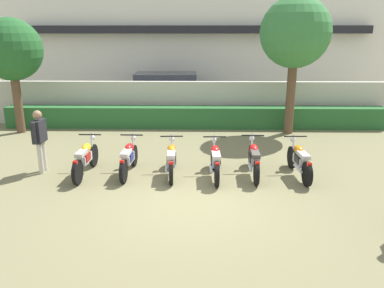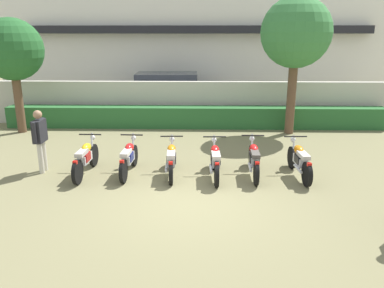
{
  "view_description": "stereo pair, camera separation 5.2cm",
  "coord_description": "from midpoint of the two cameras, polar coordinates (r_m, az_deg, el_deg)",
  "views": [
    {
      "loc": [
        0.19,
        -7.66,
        3.52
      ],
      "look_at": [
        0.0,
        1.88,
        0.76
      ],
      "focal_mm": 35.38,
      "sensor_mm": 36.0,
      "label": 1
    },
    {
      "loc": [
        0.24,
        -7.66,
        3.52
      ],
      "look_at": [
        0.0,
        1.88,
        0.76
      ],
      "focal_mm": 35.38,
      "sensor_mm": 36.0,
      "label": 2
    }
  ],
  "objects": [
    {
      "name": "motorcycle_in_row_5",
      "position": [
        10.05,
        15.74,
        -2.32
      ],
      "size": [
        0.6,
        1.9,
        0.96
      ],
      "rotation": [
        0.0,
        0.0,
        1.62
      ],
      "color": "black",
      "rests_on": "ground"
    },
    {
      "name": "motorcycle_in_row_1",
      "position": [
        9.99,
        -9.68,
        -2.05
      ],
      "size": [
        0.6,
        1.86,
        0.95
      ],
      "rotation": [
        0.0,
        0.0,
        1.53
      ],
      "color": "black",
      "rests_on": "ground"
    },
    {
      "name": "inspector_person",
      "position": [
        10.62,
        -22.12,
        1.1
      ],
      "size": [
        0.22,
        0.67,
        1.67
      ],
      "color": "beige",
      "rests_on": "ground"
    },
    {
      "name": "parked_car",
      "position": [
        17.28,
        -3.49,
        7.49
      ],
      "size": [
        4.55,
        2.17,
        1.89
      ],
      "rotation": [
        0.0,
        0.0,
        0.03
      ],
      "color": "navy",
      "rests_on": "ground"
    },
    {
      "name": "motorcycle_in_row_4",
      "position": [
        9.88,
        9.15,
        -2.22
      ],
      "size": [
        0.6,
        1.94,
        0.96
      ],
      "rotation": [
        0.0,
        0.0,
        1.54
      ],
      "color": "black",
      "rests_on": "ground"
    },
    {
      "name": "motorcycle_in_row_0",
      "position": [
        10.18,
        -15.92,
        -2.06
      ],
      "size": [
        0.6,
        1.97,
        0.97
      ],
      "rotation": [
        0.0,
        0.0,
        1.55
      ],
      "color": "black",
      "rests_on": "ground"
    },
    {
      "name": "motorcycle_in_row_2",
      "position": [
        9.77,
        -3.26,
        -2.28
      ],
      "size": [
        0.6,
        1.81,
        0.95
      ],
      "rotation": [
        0.0,
        0.0,
        1.62
      ],
      "color": "black",
      "rests_on": "ground"
    },
    {
      "name": "hedge_row",
      "position": [
        14.9,
        0.29,
        4.07
      ],
      "size": [
        14.75,
        0.7,
        0.82
      ],
      "primitive_type": "cube",
      "color": "#28602D",
      "rests_on": "ground"
    },
    {
      "name": "motorcycle_in_row_3",
      "position": [
        9.64,
        3.37,
        -2.46
      ],
      "size": [
        0.6,
        1.87,
        0.97
      ],
      "rotation": [
        0.0,
        0.0,
        1.6
      ],
      "color": "black",
      "rests_on": "ground"
    },
    {
      "name": "ground",
      "position": [
        8.43,
        -0.44,
        -8.57
      ],
      "size": [
        60.0,
        60.0,
        0.0
      ],
      "primitive_type": "plane",
      "color": "olive"
    },
    {
      "name": "building",
      "position": [
        21.78,
        0.6,
        16.26
      ],
      "size": [
        19.41,
        6.5,
        7.14
      ],
      "color": "silver",
      "rests_on": "ground"
    },
    {
      "name": "tree_near_inspector",
      "position": [
        15.22,
        -25.7,
        12.59
      ],
      "size": [
        2.2,
        2.2,
        4.13
      ],
      "color": "brown",
      "rests_on": "ground"
    },
    {
      "name": "compound_wall",
      "position": [
        15.5,
        0.33,
        6.25
      ],
      "size": [
        18.44,
        0.3,
        1.72
      ],
      "primitive_type": "cube",
      "color": "#BCB7A8",
      "rests_on": "ground"
    },
    {
      "name": "tree_far_side",
      "position": [
        14.12,
        15.18,
        15.77
      ],
      "size": [
        2.46,
        2.46,
        4.84
      ],
      "color": "brown",
      "rests_on": "ground"
    }
  ]
}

